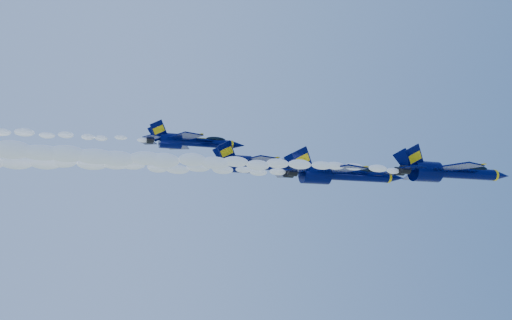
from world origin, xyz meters
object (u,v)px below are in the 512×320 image
object	(u,v)px
jet_lead	(448,172)
jet_second	(339,174)
jet_third	(260,164)
jet_fourth	(190,142)

from	to	relation	value
jet_lead	jet_second	distance (m)	15.28
jet_lead	jet_third	distance (m)	27.81
jet_lead	jet_third	world-z (taller)	jet_third
jet_third	jet_second	bearing A→B (deg)	-51.20
jet_lead	jet_second	world-z (taller)	jet_lead
jet_fourth	jet_second	bearing A→B (deg)	-38.53
jet_second	jet_fourth	world-z (taller)	jet_fourth
jet_lead	jet_fourth	xyz separation A→B (m)	(-32.81, 20.41, 6.40)
jet_second	jet_third	size ratio (longest dim) A/B	1.07
jet_lead	jet_second	bearing A→B (deg)	158.49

